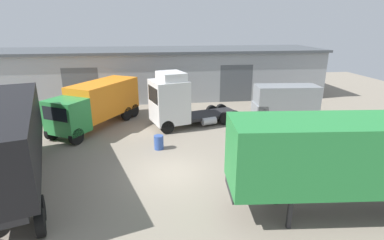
{
  "coord_description": "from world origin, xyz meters",
  "views": [
    {
      "loc": [
        -0.78,
        -13.97,
        7.45
      ],
      "look_at": [
        1.59,
        3.81,
        1.6
      ],
      "focal_mm": 28.0,
      "sensor_mm": 36.0,
      "label": 1
    }
  ],
  "objects_px": {
    "tractor_unit_white": "(176,102)",
    "gravel_pile": "(5,128)",
    "container_trailer_yellow": "(7,137)",
    "delivery_van_grey": "(284,101)",
    "oil_drum": "(159,142)",
    "box_truck_green": "(97,102)"
  },
  "relations": [
    {
      "from": "container_trailer_yellow",
      "to": "oil_drum",
      "type": "distance_m",
      "value": 8.03
    },
    {
      "from": "tractor_unit_white",
      "to": "gravel_pile",
      "type": "distance_m",
      "value": 11.84
    },
    {
      "from": "delivery_van_grey",
      "to": "oil_drum",
      "type": "distance_m",
      "value": 11.43
    },
    {
      "from": "tractor_unit_white",
      "to": "delivery_van_grey",
      "type": "distance_m",
      "value": 8.88
    },
    {
      "from": "container_trailer_yellow",
      "to": "box_truck_green",
      "type": "height_order",
      "value": "container_trailer_yellow"
    },
    {
      "from": "tractor_unit_white",
      "to": "box_truck_green",
      "type": "relative_size",
      "value": 0.92
    },
    {
      "from": "box_truck_green",
      "to": "gravel_pile",
      "type": "distance_m",
      "value": 6.25
    },
    {
      "from": "container_trailer_yellow",
      "to": "delivery_van_grey",
      "type": "bearing_deg",
      "value": -80.49
    },
    {
      "from": "oil_drum",
      "to": "box_truck_green",
      "type": "bearing_deg",
      "value": 131.74
    },
    {
      "from": "gravel_pile",
      "to": "oil_drum",
      "type": "distance_m",
      "value": 10.95
    },
    {
      "from": "container_trailer_yellow",
      "to": "oil_drum",
      "type": "height_order",
      "value": "container_trailer_yellow"
    },
    {
      "from": "tractor_unit_white",
      "to": "gravel_pile",
      "type": "bearing_deg",
      "value": -14.96
    },
    {
      "from": "tractor_unit_white",
      "to": "oil_drum",
      "type": "height_order",
      "value": "tractor_unit_white"
    },
    {
      "from": "tractor_unit_white",
      "to": "container_trailer_yellow",
      "type": "relative_size",
      "value": 0.69
    },
    {
      "from": "tractor_unit_white",
      "to": "delivery_van_grey",
      "type": "relative_size",
      "value": 1.38
    },
    {
      "from": "delivery_van_grey",
      "to": "gravel_pile",
      "type": "bearing_deg",
      "value": 8.46
    },
    {
      "from": "gravel_pile",
      "to": "oil_drum",
      "type": "bearing_deg",
      "value": -19.18
    },
    {
      "from": "oil_drum",
      "to": "container_trailer_yellow",
      "type": "bearing_deg",
      "value": -151.53
    },
    {
      "from": "container_trailer_yellow",
      "to": "gravel_pile",
      "type": "xyz_separation_m",
      "value": [
        -3.54,
        7.29,
        -2.0
      ]
    },
    {
      "from": "tractor_unit_white",
      "to": "oil_drum",
      "type": "xyz_separation_m",
      "value": [
        -1.41,
        -4.03,
        -1.49
      ]
    },
    {
      "from": "tractor_unit_white",
      "to": "gravel_pile",
      "type": "xyz_separation_m",
      "value": [
        -11.75,
        -0.44,
        -1.35
      ]
    },
    {
      "from": "tractor_unit_white",
      "to": "gravel_pile",
      "type": "relative_size",
      "value": 2.92
    }
  ]
}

